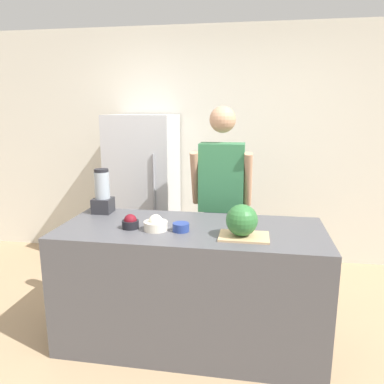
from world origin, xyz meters
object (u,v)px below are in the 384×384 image
object	(u,v)px
bowl_cream	(156,224)
refrigerator	(144,191)
bowl_cherries	(130,222)
bowl_small_blue	(181,227)
person	(221,202)
watermelon	(242,220)
blender	(102,193)

from	to	relation	value
bowl_cream	refrigerator	bearing A→B (deg)	109.67
bowl_cherries	bowl_small_blue	size ratio (longest dim) A/B	1.03
refrigerator	bowl_cherries	world-z (taller)	refrigerator
person	bowl_cream	world-z (taller)	person
refrigerator	person	world-z (taller)	person
watermelon	bowl_cream	distance (m)	0.60
watermelon	blender	size ratio (longest dim) A/B	0.58
person	watermelon	xyz separation A→B (m)	(0.21, -0.86, 0.10)
watermelon	blender	bearing A→B (deg)	159.54
bowl_cherries	bowl_small_blue	xyz separation A→B (m)	(0.37, -0.01, -0.01)
person	watermelon	bearing A→B (deg)	-76.28
person	watermelon	size ratio (longest dim) A/B	8.32
refrigerator	person	bearing A→B (deg)	-35.60
bowl_small_blue	refrigerator	bearing A→B (deg)	115.71
bowl_cherries	watermelon	bearing A→B (deg)	-4.95
refrigerator	bowl_cream	size ratio (longest dim) A/B	9.95
bowl_cream	bowl_small_blue	size ratio (longest dim) A/B	1.45
blender	watermelon	bearing A→B (deg)	-20.46
person	bowl_cherries	world-z (taller)	person
watermelon	refrigerator	bearing A→B (deg)	126.45
refrigerator	watermelon	size ratio (longest dim) A/B	7.92
watermelon	bowl_small_blue	xyz separation A→B (m)	(-0.42, 0.06, -0.09)
person	bowl_cream	size ratio (longest dim) A/B	10.45
person	refrigerator	bearing A→B (deg)	144.40
refrigerator	bowl_cherries	bearing A→B (deg)	-77.02
blender	refrigerator	bearing A→B (deg)	89.01
bowl_cherries	bowl_cream	xyz separation A→B (m)	(0.19, -0.01, 0.00)
person	bowl_small_blue	world-z (taller)	person
bowl_cream	blender	distance (m)	0.66
bowl_cherries	person	bearing A→B (deg)	54.24
person	bowl_cream	distance (m)	0.89
person	blender	size ratio (longest dim) A/B	4.84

